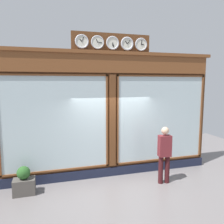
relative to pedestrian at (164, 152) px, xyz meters
The scene contains 4 objects.
shop_facade 1.99m from the pedestrian, 38.97° to the right, with size 6.83×0.42×4.41m.
pedestrian is the anchor object (origin of this frame).
planter_box 3.99m from the pedestrian, ahead, with size 0.56×0.36×0.42m, color #4C4742.
planter_shrub 3.94m from the pedestrian, ahead, with size 0.35×0.35×0.35m, color #285623.
Camera 1 is at (1.92, 6.59, 2.96)m, focal length 36.00 mm.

